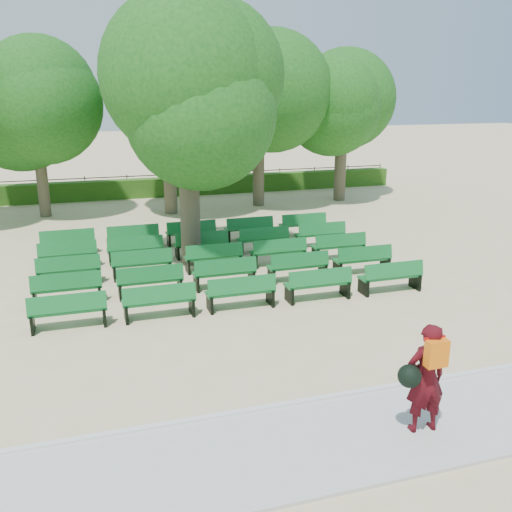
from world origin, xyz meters
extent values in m
plane|color=#CFB889|center=(0.00, 0.00, 0.00)|extent=(120.00, 120.00, 0.00)
cube|color=#BCBBB7|center=(0.00, -7.40, 0.03)|extent=(30.00, 2.20, 0.06)
cube|color=silver|center=(0.00, -6.25, 0.05)|extent=(30.00, 0.12, 0.10)
cube|color=#2E5C17|center=(0.00, 14.00, 0.45)|extent=(26.00, 0.70, 0.90)
cube|color=#126B2B|center=(0.29, 1.49, 0.42)|extent=(1.71, 0.54, 0.06)
cube|color=#126B2B|center=(0.29, 1.29, 0.66)|extent=(1.69, 0.20, 0.40)
cylinder|color=brown|center=(-0.16, 2.43, 1.72)|extent=(0.60, 0.60, 3.44)
ellipsoid|color=#1E5C19|center=(-0.16, 2.43, 4.80)|extent=(4.97, 4.97, 4.48)
imported|color=#40090F|center=(1.52, -7.55, 0.95)|extent=(0.67, 0.45, 1.78)
cube|color=orange|center=(1.52, -7.75, 1.46)|extent=(0.33, 0.17, 0.41)
sphere|color=black|center=(1.19, -7.61, 1.07)|extent=(0.36, 0.36, 0.36)
camera|label=1|loc=(-3.27, -14.21, 5.20)|focal=40.00mm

